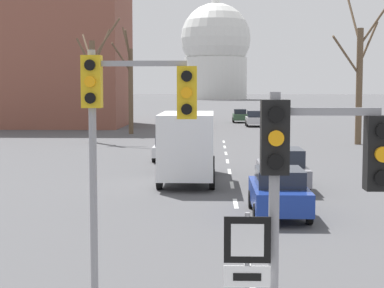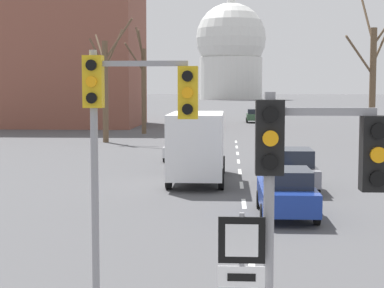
% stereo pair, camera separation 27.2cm
% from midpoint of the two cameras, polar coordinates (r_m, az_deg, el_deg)
% --- Properties ---
extents(lane_stripe_1, '(0.16, 2.00, 0.01)m').
position_cam_midpoint_polar(lane_stripe_1, '(14.95, 4.59, -11.49)').
color(lane_stripe_1, silver).
rests_on(lane_stripe_1, ground_plane).
extents(lane_stripe_2, '(0.16, 2.00, 0.01)m').
position_cam_midpoint_polar(lane_stripe_2, '(19.31, 3.96, -7.69)').
color(lane_stripe_2, silver).
rests_on(lane_stripe_2, ground_plane).
extents(lane_stripe_3, '(0.16, 2.00, 0.01)m').
position_cam_midpoint_polar(lane_stripe_3, '(23.71, 3.57, -5.29)').
color(lane_stripe_3, silver).
rests_on(lane_stripe_3, ground_plane).
extents(lane_stripe_4, '(0.16, 2.00, 0.01)m').
position_cam_midpoint_polar(lane_stripe_4, '(28.15, 3.30, -3.65)').
color(lane_stripe_4, silver).
rests_on(lane_stripe_4, ground_plane).
extents(lane_stripe_5, '(0.16, 2.00, 0.01)m').
position_cam_midpoint_polar(lane_stripe_5, '(32.61, 3.11, -2.45)').
color(lane_stripe_5, silver).
rests_on(lane_stripe_5, ground_plane).
extents(lane_stripe_6, '(0.16, 2.00, 0.01)m').
position_cam_midpoint_polar(lane_stripe_6, '(37.07, 2.96, -1.54)').
color(lane_stripe_6, silver).
rests_on(lane_stripe_6, ground_plane).
extents(lane_stripe_7, '(0.16, 2.00, 0.01)m').
position_cam_midpoint_polar(lane_stripe_7, '(41.54, 2.85, -0.83)').
color(lane_stripe_7, silver).
rests_on(lane_stripe_7, ground_plane).
extents(lane_stripe_8, '(0.16, 2.00, 0.01)m').
position_cam_midpoint_polar(lane_stripe_8, '(46.02, 2.76, -0.26)').
color(lane_stripe_8, silver).
rests_on(lane_stripe_8, ground_plane).
extents(lane_stripe_9, '(0.16, 2.00, 0.01)m').
position_cam_midpoint_polar(lane_stripe_9, '(50.50, 2.68, 0.22)').
color(lane_stripe_9, silver).
rests_on(lane_stripe_9, ground_plane).
extents(traffic_signal_centre_tall, '(1.70, 0.34, 4.20)m').
position_cam_midpoint_polar(traffic_signal_centre_tall, '(8.36, 9.74, -2.60)').
color(traffic_signal_centre_tall, gray).
rests_on(traffic_signal_centre_tall, ground_plane).
extents(traffic_signal_near_left, '(2.11, 0.34, 4.94)m').
position_cam_midpoint_polar(traffic_signal_near_left, '(11.86, -6.60, 2.55)').
color(traffic_signal_near_left, gray).
rests_on(traffic_signal_near_left, ground_plane).
extents(route_sign_post, '(0.60, 0.08, 2.67)m').
position_cam_midpoint_polar(route_sign_post, '(8.43, 3.97, -11.74)').
color(route_sign_post, gray).
rests_on(route_sign_post, ground_plane).
extents(sedan_near_left, '(1.73, 4.16, 1.52)m').
position_cam_midpoint_polar(sedan_near_left, '(37.72, -2.29, -0.26)').
color(sedan_near_left, silver).
rests_on(sedan_near_left, ground_plane).
extents(sedan_near_right, '(1.95, 4.45, 1.73)m').
position_cam_midpoint_polar(sedan_near_right, '(27.10, 7.73, -2.17)').
color(sedan_near_right, slate).
rests_on(sedan_near_right, ground_plane).
extents(sedan_mid_centre, '(1.84, 4.23, 1.60)m').
position_cam_midpoint_polar(sedan_mid_centre, '(21.46, 7.36, -4.22)').
color(sedan_mid_centre, navy).
rests_on(sedan_mid_centre, ground_plane).
extents(sedan_far_left, '(1.88, 3.98, 1.51)m').
position_cam_midpoint_polar(sedan_far_left, '(68.31, 0.27, 2.13)').
color(sedan_far_left, maroon).
rests_on(sedan_far_left, ground_plane).
extents(sedan_far_right, '(1.91, 4.19, 1.73)m').
position_cam_midpoint_polar(sedan_far_right, '(70.42, 5.47, 2.27)').
color(sedan_far_right, '#B7B7BC').
rests_on(sedan_far_right, ground_plane).
extents(sedan_distant_centre, '(1.78, 3.87, 1.64)m').
position_cam_midpoint_polar(sedan_distant_centre, '(78.12, 4.18, 2.52)').
color(sedan_distant_centre, '#2D4C33').
rests_on(sedan_distant_centre, ground_plane).
extents(delivery_truck, '(2.44, 7.20, 3.14)m').
position_cam_midpoint_polar(delivery_truck, '(28.92, -0.65, -0.02)').
color(delivery_truck, '#333842').
rests_on(delivery_truck, ground_plane).
extents(bare_tree_left_near, '(3.63, 3.25, 9.48)m').
position_cam_midpoint_polar(bare_tree_left_near, '(50.10, -8.94, 5.28)').
color(bare_tree_left_near, brown).
rests_on(bare_tree_left_near, ground_plane).
extents(bare_tree_right_near, '(4.99, 4.76, 11.17)m').
position_cam_midpoint_polar(bare_tree_right_near, '(49.49, 14.52, 5.83)').
color(bare_tree_right_near, brown).
rests_on(bare_tree_right_near, ground_plane).
extents(bare_tree_left_far, '(1.72, 4.51, 9.88)m').
position_cam_midpoint_polar(bare_tree_left_far, '(59.00, -5.66, 5.21)').
color(bare_tree_left_far, brown).
rests_on(bare_tree_left_far, ground_plane).
extents(capitol_dome, '(24.71, 24.71, 34.90)m').
position_cam_midpoint_polar(capitol_dome, '(229.92, 2.08, 8.23)').
color(capitol_dome, silver).
rests_on(capitol_dome, ground_plane).
extents(apartment_block_left, '(18.00, 14.00, 20.15)m').
position_cam_midpoint_polar(apartment_block_left, '(73.37, -13.19, 9.47)').
color(apartment_block_left, brown).
rests_on(apartment_block_left, ground_plane).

